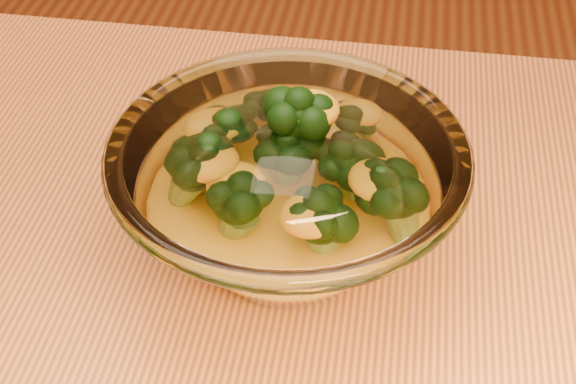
{
  "coord_description": "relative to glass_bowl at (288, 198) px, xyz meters",
  "views": [
    {
      "loc": [
        -0.05,
        -0.25,
        1.15
      ],
      "look_at": [
        -0.1,
        0.12,
        0.81
      ],
      "focal_mm": 50.0,
      "sensor_mm": 36.0,
      "label": 1
    }
  ],
  "objects": [
    {
      "name": "glass_bowl",
      "position": [
        0.0,
        0.0,
        0.0
      ],
      "size": [
        0.22,
        0.22,
        0.1
      ],
      "color": "white",
      "rests_on": "table"
    },
    {
      "name": "broccoli_heap",
      "position": [
        -0.01,
        0.01,
        0.02
      ],
      "size": [
        0.16,
        0.13,
        0.08
      ],
      "color": "black",
      "rests_on": "cheese_sauce"
    },
    {
      "name": "cheese_sauce",
      "position": [
        0.0,
        0.0,
        -0.02
      ],
      "size": [
        0.13,
        0.13,
        0.04
      ],
      "primitive_type": "ellipsoid",
      "color": "orange",
      "rests_on": "glass_bowl"
    }
  ]
}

